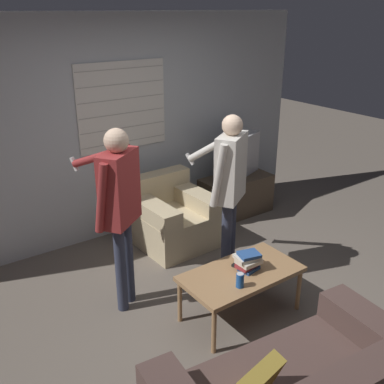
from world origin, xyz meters
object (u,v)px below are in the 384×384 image
object	(u,v)px
person_left_standing	(119,199)
armchair_beige	(171,217)
spare_remote	(239,267)
soda_can	(240,280)
tv	(237,158)
person_right_standing	(229,179)
coffee_table	(241,276)
book_stack	(248,261)

from	to	relation	value
person_left_standing	armchair_beige	bearing A→B (deg)	1.85
person_left_standing	spare_remote	distance (m)	1.21
spare_remote	soda_can	bearing A→B (deg)	-143.27
tv	person_right_standing	bearing A→B (deg)	25.19
soda_can	armchair_beige	bearing A→B (deg)	76.11
person_left_standing	spare_remote	size ratio (longest dim) A/B	12.45
person_right_standing	spare_remote	distance (m)	0.86
soda_can	spare_remote	xyz separation A→B (m)	(0.18, 0.22, -0.05)
armchair_beige	coffee_table	world-z (taller)	armchair_beige
person_left_standing	book_stack	xyz separation A→B (m)	(0.84, -0.75, -0.53)
armchair_beige	person_right_standing	size ratio (longest dim) A/B	0.53
tv	soda_can	bearing A→B (deg)	29.16
book_stack	soda_can	distance (m)	0.28
armchair_beige	person_left_standing	distance (m)	1.50
armchair_beige	tv	world-z (taller)	tv
tv	spare_remote	distance (m)	2.16
soda_can	book_stack	bearing A→B (deg)	34.66
coffee_table	person_left_standing	xyz separation A→B (m)	(-0.77, 0.74, 0.66)
person_right_standing	book_stack	xyz separation A→B (m)	(-0.26, -0.59, -0.53)
person_right_standing	book_stack	world-z (taller)	person_right_standing
person_right_standing	armchair_beige	bearing A→B (deg)	61.31
tv	book_stack	size ratio (longest dim) A/B	3.89
tv	spare_remote	xyz separation A→B (m)	(-1.37, -1.64, -0.32)
armchair_beige	coffee_table	distance (m)	1.55
book_stack	tv	bearing A→B (deg)	52.06
person_left_standing	soda_can	distance (m)	1.22
book_stack	person_right_standing	bearing A→B (deg)	66.48
person_left_standing	coffee_table	bearing A→B (deg)	-79.79
tv	spare_remote	bearing A→B (deg)	29.06
armchair_beige	tv	bearing A→B (deg)	-173.46
person_right_standing	soda_can	size ratio (longest dim) A/B	13.40
book_stack	spare_remote	xyz separation A→B (m)	(-0.05, 0.06, -0.07)
coffee_table	person_right_standing	distance (m)	0.94
person_left_standing	book_stack	world-z (taller)	person_left_standing
soda_can	person_left_standing	bearing A→B (deg)	123.81
coffee_table	soda_can	xyz separation A→B (m)	(-0.16, -0.16, 0.11)
person_right_standing	spare_remote	world-z (taller)	person_right_standing
coffee_table	person_right_standing	bearing A→B (deg)	61.02
person_left_standing	book_stack	size ratio (longest dim) A/B	7.49
soda_can	tv	bearing A→B (deg)	50.08
coffee_table	soda_can	bearing A→B (deg)	-135.07
armchair_beige	soda_can	xyz separation A→B (m)	(-0.42, -1.69, 0.20)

